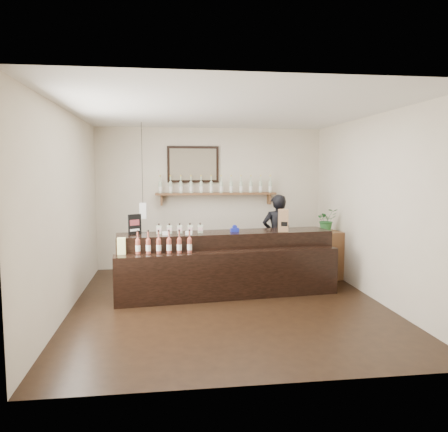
% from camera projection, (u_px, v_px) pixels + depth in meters
% --- Properties ---
extents(ground, '(5.00, 5.00, 0.00)m').
position_uv_depth(ground, '(228.00, 303.00, 6.48)').
color(ground, black).
rests_on(ground, ground).
extents(room_shell, '(5.00, 5.00, 5.00)m').
position_uv_depth(room_shell, '(228.00, 188.00, 6.30)').
color(room_shell, beige).
rests_on(room_shell, ground).
extents(back_wall_decor, '(2.66, 0.96, 1.69)m').
position_uv_depth(back_wall_decor, '(204.00, 181.00, 8.62)').
color(back_wall_decor, brown).
rests_on(back_wall_decor, ground).
extents(counter, '(3.51, 1.25, 1.13)m').
position_uv_depth(counter, '(226.00, 265.00, 7.00)').
color(counter, black).
rests_on(counter, ground).
extents(promo_sign, '(0.20, 0.14, 0.32)m').
position_uv_depth(promo_sign, '(135.00, 224.00, 6.81)').
color(promo_sign, black).
rests_on(promo_sign, counter).
extents(paper_bag, '(0.19, 0.16, 0.36)m').
position_uv_depth(paper_bag, '(283.00, 220.00, 7.11)').
color(paper_bag, '#966948').
rests_on(paper_bag, counter).
extents(tape_dispenser, '(0.14, 0.08, 0.11)m').
position_uv_depth(tape_dispenser, '(235.00, 229.00, 7.08)').
color(tape_dispenser, '#1723A7').
rests_on(tape_dispenser, counter).
extents(side_cabinet, '(0.54, 0.66, 0.86)m').
position_uv_depth(side_cabinet, '(326.00, 254.00, 7.99)').
color(side_cabinet, brown).
rests_on(side_cabinet, ground).
extents(potted_plant, '(0.41, 0.37, 0.41)m').
position_uv_depth(potted_plant, '(327.00, 220.00, 7.92)').
color(potted_plant, '#29682F').
rests_on(potted_plant, side_cabinet).
extents(shopkeeper, '(0.64, 0.43, 1.72)m').
position_uv_depth(shopkeeper, '(277.00, 230.00, 8.06)').
color(shopkeeper, black).
rests_on(shopkeeper, ground).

